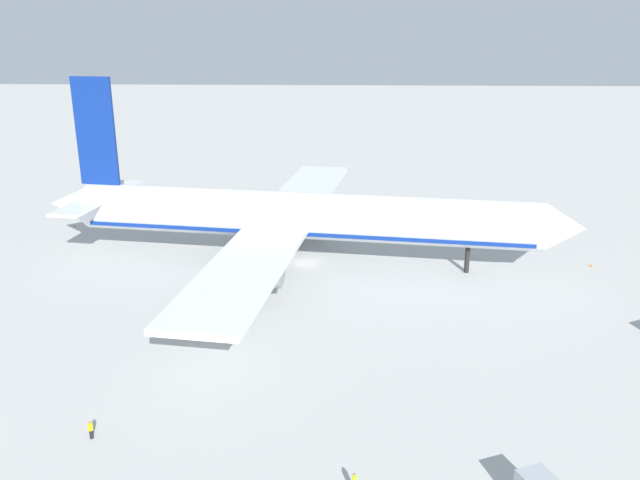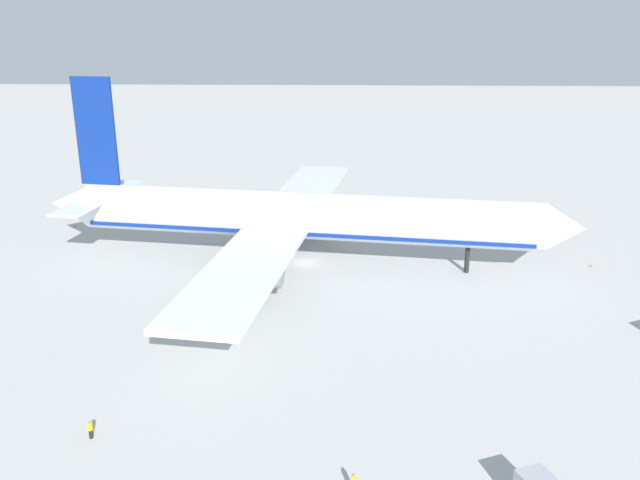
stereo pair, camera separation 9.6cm
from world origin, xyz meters
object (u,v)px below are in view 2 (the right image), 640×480
at_px(airliner, 296,216).
at_px(ground_worker_2, 90,430).
at_px(traffic_cone_0, 75,225).
at_px(traffic_cone_1, 592,265).

height_order(airliner, ground_worker_2, airliner).
height_order(airliner, traffic_cone_0, airliner).
bearing_deg(airliner, traffic_cone_1, -0.39).
xyz_separation_m(airliner, traffic_cone_0, (-39.55, 15.91, -6.77)).
xyz_separation_m(airliner, traffic_cone_1, (42.68, -0.29, -6.77)).
distance_m(ground_worker_2, traffic_cone_1, 71.29).
bearing_deg(airliner, ground_worker_2, -108.06).
bearing_deg(airliner, traffic_cone_0, 158.09).
relative_size(airliner, traffic_cone_1, 142.29).
bearing_deg(ground_worker_2, traffic_cone_0, 113.22).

